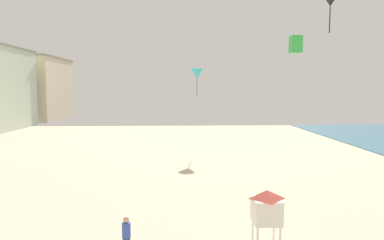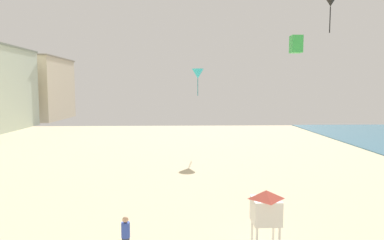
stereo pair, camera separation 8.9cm
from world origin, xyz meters
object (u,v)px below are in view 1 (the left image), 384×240
at_px(kite_flyer, 126,234).
at_px(lifeguard_stand, 266,207).
at_px(kite_green_box_2, 296,44).
at_px(kite_cyan_delta, 197,74).

relative_size(kite_flyer, lifeguard_stand, 0.64).
bearing_deg(kite_green_box_2, kite_cyan_delta, 110.63).
xyz_separation_m(kite_flyer, kite_green_box_2, (9.90, 9.84, 8.67)).
height_order(kite_flyer, lifeguard_stand, lifeguard_stand).
xyz_separation_m(kite_flyer, lifeguard_stand, (5.63, 0.30, 0.92)).
distance_m(kite_flyer, lifeguard_stand, 5.71).
xyz_separation_m(kite_cyan_delta, kite_green_box_2, (5.82, -15.45, 1.30)).
bearing_deg(lifeguard_stand, kite_cyan_delta, 82.21).
height_order(lifeguard_stand, kite_green_box_2, kite_green_box_2).
height_order(lifeguard_stand, kite_cyan_delta, kite_cyan_delta).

